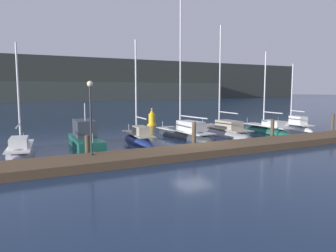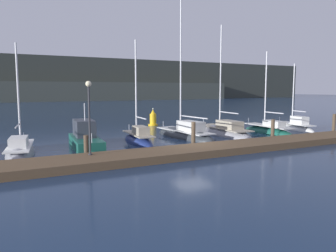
{
  "view_description": "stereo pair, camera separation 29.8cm",
  "coord_description": "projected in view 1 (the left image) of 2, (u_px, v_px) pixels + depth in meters",
  "views": [
    {
      "loc": [
        -11.85,
        -18.64,
        4.07
      ],
      "look_at": [
        0.0,
        3.7,
        1.2
      ],
      "focal_mm": 35.0,
      "sensor_mm": 36.0,
      "label": 1
    },
    {
      "loc": [
        -11.59,
        -18.78,
        4.07
      ],
      "look_at": [
        0.0,
        3.7,
        1.2
      ],
      "focal_mm": 35.0,
      "sensor_mm": 36.0,
      "label": 2
    }
  ],
  "objects": [
    {
      "name": "sailboat_berth_7",
      "position": [
        267.0,
        132.0,
        30.39
      ],
      "size": [
        1.98,
        6.51,
        8.1
      ],
      "color": "#195647",
      "rests_on": "ground"
    },
    {
      "name": "dock_lamppost",
      "position": [
        90.0,
        106.0,
        17.7
      ],
      "size": [
        0.32,
        0.32,
        4.05
      ],
      "color": "#2D2D33",
      "rests_on": "dock"
    },
    {
      "name": "mooring_pile_4",
      "position": [
        332.0,
        124.0,
        28.94
      ],
      "size": [
        0.28,
        0.28,
        1.89
      ],
      "primitive_type": "cylinder",
      "color": "#4C3D2D",
      "rests_on": "ground"
    },
    {
      "name": "sailboat_berth_5",
      "position": [
        185.0,
        136.0,
        27.59
      ],
      "size": [
        2.66,
        7.67,
        12.24
      ],
      "color": "#2D3338",
      "rests_on": "ground"
    },
    {
      "name": "mooring_pile_1",
      "position": [
        87.0,
        148.0,
        18.84
      ],
      "size": [
        0.28,
        0.28,
        1.42
      ],
      "primitive_type": "cylinder",
      "color": "#4C3D2D",
      "rests_on": "ground"
    },
    {
      "name": "mooring_pile_3",
      "position": [
        272.0,
        130.0,
        25.58
      ],
      "size": [
        0.28,
        0.28,
        1.72
      ],
      "primitive_type": "cylinder",
      "color": "#4C3D2D",
      "rests_on": "ground"
    },
    {
      "name": "sailboat_berth_8",
      "position": [
        294.0,
        128.0,
        32.93
      ],
      "size": [
        2.45,
        5.66,
        7.14
      ],
      "color": "white",
      "rests_on": "ground"
    },
    {
      "name": "sailboat_berth_2",
      "position": [
        21.0,
        154.0,
        20.19
      ],
      "size": [
        2.44,
        6.06,
        7.71
      ],
      "color": "gray",
      "rests_on": "ground"
    },
    {
      "name": "sailboat_berth_4",
      "position": [
        138.0,
        141.0,
        24.87
      ],
      "size": [
        1.81,
        5.39,
        8.36
      ],
      "color": "navy",
      "rests_on": "ground"
    },
    {
      "name": "mooring_pile_2",
      "position": [
        194.0,
        135.0,
        22.19
      ],
      "size": [
        0.28,
        0.28,
        1.86
      ],
      "primitive_type": "cylinder",
      "color": "#4C3D2D",
      "rests_on": "ground"
    },
    {
      "name": "ground_plane",
      "position": [
        193.0,
        149.0,
        22.34
      ],
      "size": [
        400.0,
        400.0,
        0.0
      ],
      "primitive_type": "plane",
      "color": "#192D4C"
    },
    {
      "name": "hillside_backdrop",
      "position": [
        31.0,
        80.0,
        113.37
      ],
      "size": [
        240.0,
        23.0,
        15.27
      ],
      "color": "#333833",
      "rests_on": "ground"
    },
    {
      "name": "channel_buoy",
      "position": [
        152.0,
        119.0,
        36.53
      ],
      "size": [
        1.08,
        1.08,
        1.95
      ],
      "color": "gold",
      "rests_on": "ground"
    },
    {
      "name": "rowboat_adrift",
      "position": [
        300.0,
        123.0,
        38.87
      ],
      "size": [
        2.47,
        3.36,
        0.56
      ],
      "color": "beige",
      "rests_on": "ground"
    },
    {
      "name": "dock",
      "position": [
        208.0,
        150.0,
        20.82
      ],
      "size": [
        37.02,
        2.8,
        0.45
      ],
      "primitive_type": "cube",
      "color": "brown",
      "rests_on": "ground"
    },
    {
      "name": "sailboat_berth_6",
      "position": [
        223.0,
        133.0,
        29.32
      ],
      "size": [
        2.59,
        7.85,
        10.46
      ],
      "color": "gray",
      "rests_on": "ground"
    },
    {
      "name": "motorboat_berth_3",
      "position": [
        86.0,
        144.0,
        22.57
      ],
      "size": [
        2.32,
        6.05,
        3.76
      ],
      "color": "#195647",
      "rests_on": "ground"
    }
  ]
}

